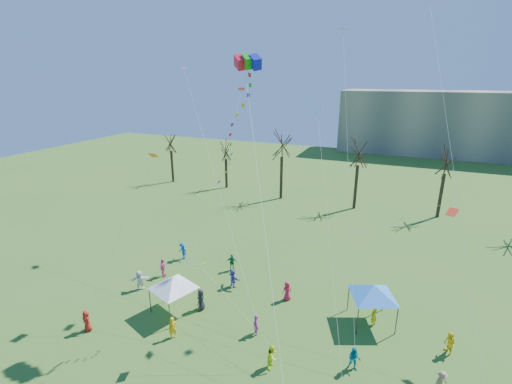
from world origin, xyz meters
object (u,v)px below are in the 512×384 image
at_px(distant_building, 472,124).
at_px(canopy_tent_white, 173,283).
at_px(big_box_kite, 239,133).
at_px(canopy_tent_blue, 373,291).

height_order(distant_building, canopy_tent_white, distant_building).
bearing_deg(big_box_kite, canopy_tent_blue, 10.39).
relative_size(canopy_tent_white, canopy_tent_blue, 0.98).
height_order(distant_building, canopy_tent_blue, distant_building).
height_order(canopy_tent_white, canopy_tent_blue, canopy_tent_blue).
xyz_separation_m(distant_building, canopy_tent_white, (-30.24, -77.46, -4.79)).
distance_m(canopy_tent_white, canopy_tent_blue, 15.54).
xyz_separation_m(big_box_kite, canopy_tent_white, (-4.56, -2.92, -11.72)).
xyz_separation_m(distant_building, canopy_tent_blue, (-15.46, -72.67, -4.70)).
bearing_deg(canopy_tent_blue, big_box_kite, -169.61).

